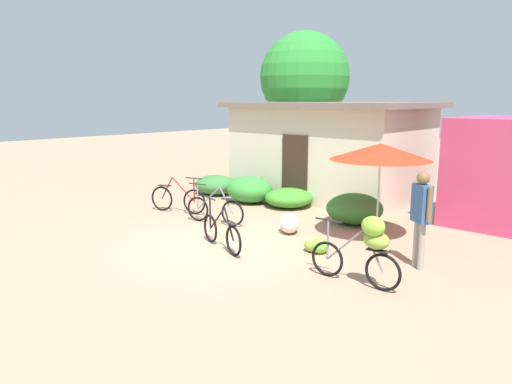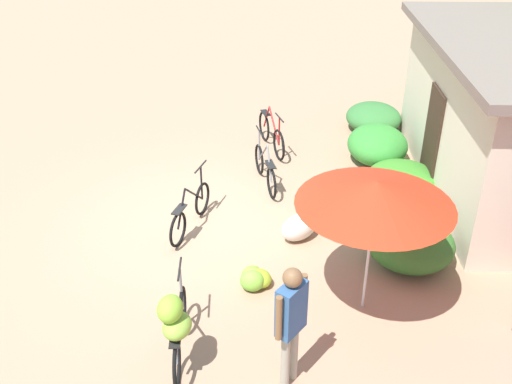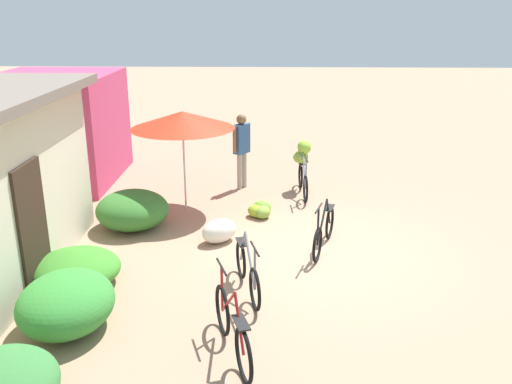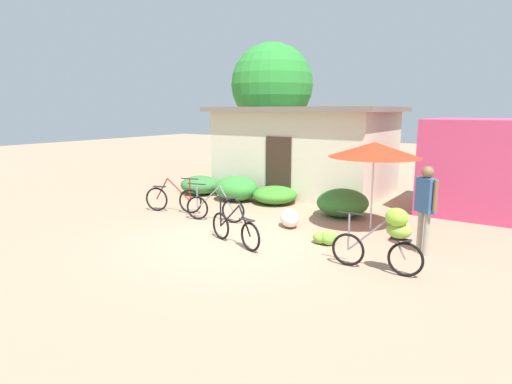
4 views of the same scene
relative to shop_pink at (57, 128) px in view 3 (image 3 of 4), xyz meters
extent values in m
plane|color=#A17E63|center=(-4.15, -5.92, -1.29)|extent=(60.00, 60.00, 0.00)
cube|color=#332319|center=(-5.65, -1.72, -0.29)|extent=(0.90, 0.06, 2.00)
cube|color=#C23C65|center=(0.00, 0.00, 0.00)|extent=(3.20, 2.80, 2.58)
ellipsoid|color=#348633|center=(-6.71, -2.52, -0.90)|extent=(1.44, 1.26, 0.77)
ellipsoid|color=#3C8529|center=(-5.47, -2.22, -1.02)|extent=(1.34, 1.37, 0.53)
ellipsoid|color=#346F2B|center=(-3.14, -2.55, -0.92)|extent=(1.38, 1.39, 0.74)
cylinder|color=beige|center=(-2.05, -3.41, -0.28)|extent=(0.04, 0.04, 2.02)
cone|color=red|center=(-2.05, -3.41, 0.63)|extent=(2.12, 2.12, 0.35)
torus|color=black|center=(-6.75, -4.60, -0.95)|extent=(0.66, 0.26, 0.68)
torus|color=black|center=(-7.72, -4.93, -0.95)|extent=(0.66, 0.26, 0.68)
cylinder|color=maroon|center=(-7.55, -4.87, -0.65)|extent=(0.38, 0.16, 0.63)
cylinder|color=maroon|center=(-7.06, -4.71, -0.65)|extent=(0.67, 0.25, 0.64)
cylinder|color=black|center=(-6.75, -4.60, -0.32)|extent=(0.48, 0.19, 0.03)
cylinder|color=maroon|center=(-6.75, -4.60, -0.63)|extent=(0.04, 0.04, 0.63)
cube|color=black|center=(-7.63, -4.90, -0.58)|extent=(0.39, 0.25, 0.02)
torus|color=black|center=(-6.12, -5.01, -0.98)|extent=(0.62, 0.20, 0.62)
torus|color=black|center=(-5.15, -4.76, -0.98)|extent=(0.62, 0.20, 0.62)
cylinder|color=slate|center=(-5.32, -4.80, -0.67)|extent=(0.38, 0.13, 0.63)
cylinder|color=slate|center=(-5.81, -4.93, -0.67)|extent=(0.67, 0.20, 0.64)
cylinder|color=black|center=(-6.12, -5.01, -0.35)|extent=(0.49, 0.15, 0.03)
cylinder|color=slate|center=(-6.12, -5.01, -0.66)|extent=(0.04, 0.04, 0.63)
cube|color=black|center=(-5.24, -4.78, -0.64)|extent=(0.38, 0.23, 0.02)
torus|color=black|center=(-4.54, -6.01, -0.98)|extent=(0.60, 0.22, 0.61)
torus|color=black|center=(-3.53, -6.32, -0.98)|extent=(0.60, 0.22, 0.61)
cylinder|color=black|center=(-3.71, -6.26, -0.69)|extent=(0.39, 0.15, 0.60)
cylinder|color=black|center=(-4.21, -6.11, -0.69)|extent=(0.69, 0.24, 0.61)
cylinder|color=black|center=(-4.54, -6.01, -0.32)|extent=(0.49, 0.17, 0.03)
cylinder|color=black|center=(-4.54, -6.01, -0.65)|extent=(0.04, 0.04, 0.66)
cube|color=black|center=(-3.63, -6.29, -0.65)|extent=(0.39, 0.24, 0.02)
torus|color=black|center=(-1.58, -5.98, -0.98)|extent=(0.62, 0.09, 0.62)
torus|color=black|center=(-0.57, -5.92, -0.98)|extent=(0.62, 0.09, 0.62)
cylinder|color=slate|center=(-0.74, -5.93, -0.66)|extent=(0.39, 0.06, 0.66)
cylinder|color=slate|center=(-1.25, -5.96, -0.66)|extent=(0.69, 0.08, 0.66)
cylinder|color=black|center=(-1.58, -5.98, -0.30)|extent=(0.50, 0.06, 0.03)
cylinder|color=slate|center=(-1.58, -5.98, -0.64)|extent=(0.04, 0.04, 0.68)
cube|color=black|center=(-0.67, -5.93, -0.64)|extent=(0.37, 0.16, 0.02)
ellipsoid|color=#84AC3C|center=(-0.71, -5.90, -0.49)|extent=(0.49, 0.41, 0.28)
ellipsoid|color=#86BC35|center=(-0.74, -5.98, -0.25)|extent=(0.42, 0.34, 0.32)
ellipsoid|color=#74BC3D|center=(-2.39, -5.04, -1.13)|extent=(0.34, 0.39, 0.32)
ellipsoid|color=olive|center=(-2.56, -5.06, -1.16)|extent=(0.45, 0.41, 0.26)
ellipsoid|color=#88AA29|center=(-2.49, -4.93, -1.16)|extent=(0.52, 0.52, 0.26)
ellipsoid|color=silver|center=(-3.78, -4.28, -1.07)|extent=(0.79, 0.82, 0.44)
cylinder|color=gray|center=(-0.53, -4.59, -0.86)|extent=(0.11, 0.11, 0.86)
cylinder|color=gray|center=(-0.68, -4.48, -0.86)|extent=(0.11, 0.11, 0.86)
cube|color=#33598C|center=(-0.61, -4.53, -0.09)|extent=(0.44, 0.40, 0.68)
cylinder|color=brown|center=(-0.40, -4.68, -0.06)|extent=(0.08, 0.08, 0.61)
cylinder|color=brown|center=(-0.81, -4.39, -0.06)|extent=(0.08, 0.08, 0.61)
sphere|color=brown|center=(-0.61, -4.53, 0.36)|extent=(0.23, 0.23, 0.23)
camera|label=1|loc=(2.82, -12.54, 1.70)|focal=33.46mm
camera|label=2|loc=(4.61, -4.82, 4.51)|focal=41.40mm
camera|label=3|loc=(-13.16, -5.22, 2.87)|focal=39.11mm
camera|label=4|loc=(1.20, -13.11, 1.55)|focal=29.92mm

